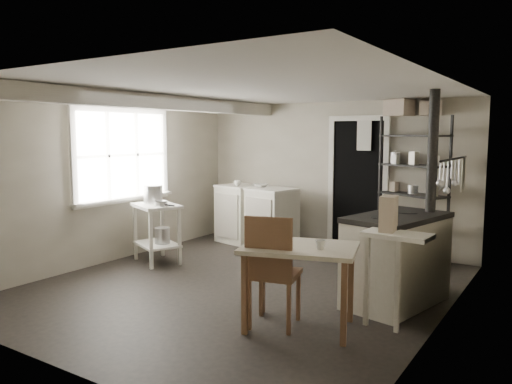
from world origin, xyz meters
The scene contains 31 objects.
floor centered at (0.00, 0.00, 0.00)m, with size 5.00×5.00×0.00m, color black.
ceiling centered at (0.00, 0.00, 2.30)m, with size 5.00×5.00×0.00m, color beige.
wall_back centered at (0.00, 2.50, 1.15)m, with size 4.50×0.02×2.30m, color #B4AD9A.
wall_front centered at (0.00, -2.50, 1.15)m, with size 4.50×0.02×2.30m, color #B4AD9A.
wall_left centered at (-2.25, 0.00, 1.15)m, with size 0.02×5.00×2.30m, color #B4AD9A.
wall_right centered at (2.25, 0.00, 1.15)m, with size 0.02×5.00×2.30m, color #B4AD9A.
window centered at (-2.22, 0.20, 1.50)m, with size 0.12×1.76×1.28m, color white, non-canonical shape.
doorway centered at (0.45, 2.47, 1.00)m, with size 0.96×0.10×2.08m, color white, non-canonical shape.
ceiling_beam centered at (-1.20, 0.00, 2.20)m, with size 0.18×5.00×0.18m, color white, non-canonical shape.
wallpaper_panel centered at (2.24, 0.00, 1.15)m, with size 0.01×5.00×2.30m, color #BDB49A, non-canonical shape.
utensil_rail centered at (2.19, 0.60, 1.55)m, with size 0.06×1.20×0.44m, color silver, non-canonical shape.
prep_table centered at (-1.65, 0.28, 0.40)m, with size 0.72×0.52×0.82m, color white, non-canonical shape.
stockpot centered at (-1.76, 0.33, 0.94)m, with size 0.26×0.26×0.28m, color silver.
saucepan centered at (-1.47, 0.18, 0.85)m, with size 0.18×0.18×0.10m, color silver.
bucket centered at (-1.57, 0.30, 0.39)m, with size 0.21×0.21×0.23m, color silver.
base_cabinets centered at (-1.09, 1.97, 0.46)m, with size 1.46×0.62×0.96m, color beige, non-canonical shape.
mixing_bowl centered at (-0.98, 1.95, 0.95)m, with size 0.28×0.28×0.07m, color silver.
counter_cup centered at (-1.41, 1.91, 0.97)m, with size 0.12×0.12×0.09m, color silver.
shelf_rack centered at (1.34, 2.31, 0.95)m, with size 0.97×0.38×2.06m, color black, non-canonical shape.
shelf_jar centered at (1.08, 2.29, 1.37)m, with size 0.09×0.09×0.19m, color silver.
storage_box_a centered at (1.09, 2.36, 2.01)m, with size 0.34×0.30×0.23m, color beige.
storage_box_b centered at (1.53, 2.34, 1.99)m, with size 0.29×0.27×0.19m, color beige.
stove centered at (1.72, 0.39, 0.44)m, with size 0.67×1.21×0.95m, color beige, non-canonical shape.
stovepipe centered at (1.95, 0.78, 1.59)m, with size 0.12×0.12×1.51m, color black, non-canonical shape.
side_ledge centered at (1.95, -0.38, 0.43)m, with size 0.60×0.32×0.92m, color white, non-canonical shape.
oats_box centered at (1.86, -0.36, 1.01)m, with size 0.13×0.22×0.32m, color beige.
work_table centered at (1.17, -0.77, 0.38)m, with size 1.03×0.72×0.78m, color beige, non-canonical shape.
table_cup centered at (1.40, -0.81, 0.80)m, with size 0.09×0.09×0.09m, color silver.
chair centered at (0.94, -0.84, 0.48)m, with size 0.44×0.46×1.07m, color brown, non-canonical shape.
flour_sack centered at (1.10, 2.09, 0.24)m, with size 0.36×0.31×0.43m, color silver.
floor_crock centered at (1.43, -0.11, 0.07)m, with size 0.11×0.11×0.14m, color silver.
Camera 1 is at (3.27, -4.76, 1.80)m, focal length 35.00 mm.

